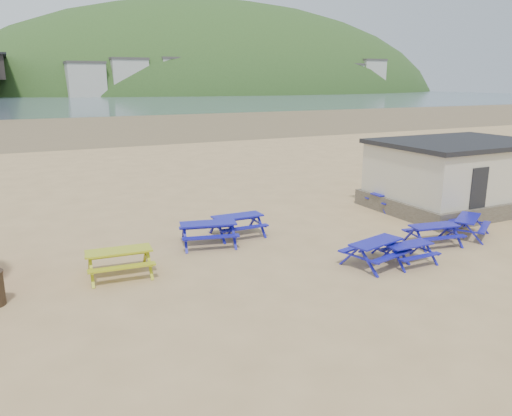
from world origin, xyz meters
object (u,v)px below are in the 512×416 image
picnic_table_blue_b (237,225)px  amenity_block (457,175)px  picnic_table_blue_a (208,234)px  picnic_table_yellow (120,263)px

picnic_table_blue_b → amenity_block: 11.02m
picnic_table_blue_a → picnic_table_blue_b: picnic_table_blue_a is taller
picnic_table_blue_b → amenity_block: amenity_block is taller
picnic_table_blue_a → picnic_table_yellow: (-3.49, -1.54, -0.01)m
picnic_table_blue_a → picnic_table_blue_b: bearing=34.8°
picnic_table_yellow → amenity_block: amenity_block is taller
picnic_table_yellow → picnic_table_blue_b: bearing=27.7°
picnic_table_blue_a → amenity_block: size_ratio=0.31×
picnic_table_blue_b → amenity_block: (10.95, -0.47, 1.16)m
picnic_table_blue_b → picnic_table_yellow: bearing=-156.4°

